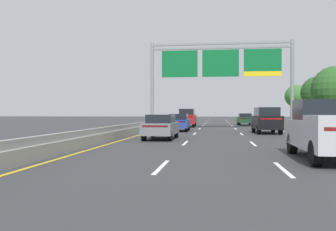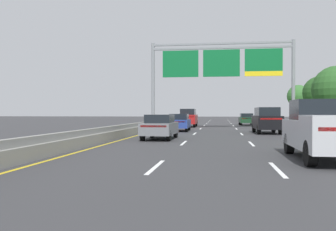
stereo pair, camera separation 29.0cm
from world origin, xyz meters
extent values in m
plane|color=#333335|center=(0.00, 35.00, 0.00)|extent=(220.00, 220.00, 0.00)
cube|color=white|center=(-1.85, 10.50, 0.00)|extent=(0.14, 3.00, 0.01)
cube|color=white|center=(-1.85, 19.50, 0.00)|extent=(0.14, 3.00, 0.01)
cube|color=white|center=(-1.85, 28.50, 0.00)|extent=(0.14, 3.00, 0.01)
cube|color=white|center=(-1.85, 37.50, 0.00)|extent=(0.14, 3.00, 0.01)
cube|color=white|center=(-1.85, 46.50, 0.00)|extent=(0.14, 3.00, 0.01)
cube|color=white|center=(-1.85, 55.50, 0.00)|extent=(0.14, 3.00, 0.01)
cube|color=white|center=(-1.85, 64.50, 0.00)|extent=(0.14, 3.00, 0.01)
cube|color=white|center=(-1.85, 73.50, 0.00)|extent=(0.14, 3.00, 0.01)
cube|color=white|center=(-1.85, 82.50, 0.00)|extent=(0.14, 3.00, 0.01)
cube|color=white|center=(1.85, 10.50, 0.00)|extent=(0.14, 3.00, 0.01)
cube|color=white|center=(1.85, 19.50, 0.00)|extent=(0.14, 3.00, 0.01)
cube|color=white|center=(1.85, 28.50, 0.00)|extent=(0.14, 3.00, 0.01)
cube|color=white|center=(1.85, 37.50, 0.00)|extent=(0.14, 3.00, 0.01)
cube|color=white|center=(1.85, 46.50, 0.00)|extent=(0.14, 3.00, 0.01)
cube|color=white|center=(1.85, 55.50, 0.00)|extent=(0.14, 3.00, 0.01)
cube|color=white|center=(1.85, 64.50, 0.00)|extent=(0.14, 3.00, 0.01)
cube|color=white|center=(1.85, 73.50, 0.00)|extent=(0.14, 3.00, 0.01)
cube|color=white|center=(1.85, 82.50, 0.00)|extent=(0.14, 3.00, 0.01)
cube|color=white|center=(5.90, 35.00, 0.00)|extent=(0.16, 106.00, 0.01)
cube|color=gold|center=(-5.90, 35.00, 0.00)|extent=(0.16, 106.00, 0.01)
cube|color=gray|center=(-6.60, 35.00, 0.28)|extent=(0.60, 110.00, 0.55)
cube|color=gray|center=(-6.60, 35.00, 0.70)|extent=(0.25, 110.00, 0.30)
cylinder|color=gray|center=(-7.05, 38.27, 4.61)|extent=(0.36, 0.36, 9.22)
cylinder|color=gray|center=(7.65, 38.27, 4.61)|extent=(0.36, 0.36, 9.22)
cube|color=gray|center=(0.30, 38.27, 9.00)|extent=(14.70, 0.24, 0.20)
cube|color=gray|center=(0.30, 38.27, 8.55)|extent=(14.70, 0.24, 0.20)
cube|color=#0C602D|center=(-4.03, 38.09, 6.90)|extent=(3.83, 0.12, 2.84)
cube|color=#0C602D|center=(0.30, 38.09, 6.90)|extent=(3.83, 0.12, 2.84)
cube|color=#0C602D|center=(4.63, 38.09, 7.15)|extent=(3.83, 0.12, 2.34)
cube|color=yellow|center=(4.63, 38.09, 5.73)|extent=(3.83, 0.12, 0.50)
cube|color=#B2B5BA|center=(3.83, 13.06, 0.92)|extent=(2.03, 5.41, 1.00)
cube|color=black|center=(3.84, 13.91, 1.81)|extent=(1.73, 1.91, 0.78)
cylinder|color=black|center=(2.99, 14.90, 0.42)|extent=(0.30, 0.84, 0.84)
cylinder|color=black|center=(4.69, 14.89, 0.42)|extent=(0.30, 0.84, 0.84)
cylinder|color=black|center=(2.97, 11.23, 0.42)|extent=(0.30, 0.84, 0.84)
cube|color=slate|center=(-3.63, 22.15, 0.69)|extent=(1.88, 4.42, 0.72)
cube|color=black|center=(-3.63, 22.10, 1.31)|extent=(1.60, 2.32, 0.52)
cube|color=#B21414|center=(-3.66, 19.99, 0.91)|extent=(1.53, 0.10, 0.12)
cylinder|color=black|center=(-4.41, 23.66, 0.33)|extent=(0.23, 0.66, 0.66)
cylinder|color=black|center=(-2.81, 23.64, 0.33)|extent=(0.23, 0.66, 0.66)
cylinder|color=black|center=(-4.45, 20.66, 0.33)|extent=(0.23, 0.66, 0.66)
cylinder|color=black|center=(-2.85, 20.64, 0.33)|extent=(0.23, 0.66, 0.66)
cube|color=navy|center=(-3.52, 32.30, 0.69)|extent=(1.86, 4.42, 0.72)
cube|color=black|center=(-3.52, 32.25, 1.31)|extent=(1.58, 2.31, 0.52)
cube|color=#B21414|center=(-3.50, 30.14, 0.91)|extent=(1.53, 0.09, 0.12)
cylinder|color=black|center=(-4.34, 33.79, 0.33)|extent=(0.23, 0.66, 0.66)
cylinder|color=black|center=(-2.74, 33.80, 0.33)|extent=(0.23, 0.66, 0.66)
cylinder|color=black|center=(-4.31, 30.79, 0.33)|extent=(0.23, 0.66, 0.66)
cylinder|color=black|center=(-2.71, 30.81, 0.33)|extent=(0.23, 0.66, 0.66)
cube|color=maroon|center=(-3.52, 42.04, 0.91)|extent=(1.91, 4.70, 1.05)
cube|color=black|center=(-3.52, 41.89, 1.77)|extent=(1.64, 3.00, 0.68)
cube|color=#B21414|center=(-3.53, 39.73, 1.22)|extent=(1.60, 0.08, 0.12)
cylinder|color=black|center=(-4.34, 43.64, 0.38)|extent=(0.26, 0.76, 0.76)
cylinder|color=black|center=(-2.70, 43.64, 0.38)|extent=(0.26, 0.76, 0.76)
cylinder|color=black|center=(-4.35, 40.45, 0.38)|extent=(0.26, 0.76, 0.76)
cylinder|color=black|center=(-2.71, 40.44, 0.38)|extent=(0.26, 0.76, 0.76)
cube|color=black|center=(3.92, 29.78, 0.91)|extent=(2.01, 4.75, 1.05)
cube|color=black|center=(3.92, 29.63, 1.77)|extent=(1.71, 3.04, 0.68)
cube|color=#B21414|center=(3.98, 27.47, 1.22)|extent=(1.60, 0.12, 0.12)
cylinder|color=black|center=(3.06, 31.36, 0.38)|extent=(0.28, 0.77, 0.76)
cylinder|color=black|center=(4.70, 31.40, 0.38)|extent=(0.28, 0.77, 0.76)
cylinder|color=black|center=(3.14, 28.17, 0.38)|extent=(0.28, 0.77, 0.76)
cylinder|color=black|center=(4.78, 28.21, 0.38)|extent=(0.28, 0.77, 0.76)
cube|color=#193D23|center=(3.67, 49.10, 0.69)|extent=(1.87, 4.42, 0.72)
cube|color=black|center=(3.67, 49.05, 1.31)|extent=(1.59, 2.32, 0.52)
cube|color=#B21414|center=(3.70, 46.94, 0.91)|extent=(1.53, 0.10, 0.12)
cylinder|color=black|center=(2.85, 50.59, 0.33)|extent=(0.23, 0.66, 0.66)
cylinder|color=black|center=(4.45, 50.60, 0.33)|extent=(0.23, 0.66, 0.66)
cylinder|color=black|center=(2.89, 47.59, 0.33)|extent=(0.23, 0.66, 0.66)
cylinder|color=black|center=(4.49, 47.61, 0.33)|extent=(0.23, 0.66, 0.66)
cylinder|color=#4C3823|center=(10.30, 33.08, 1.03)|extent=(0.36, 0.36, 2.06)
sphere|color=#285623|center=(10.30, 33.08, 3.73)|extent=(4.16, 4.16, 4.16)
cylinder|color=#4C3823|center=(13.43, 50.57, 1.28)|extent=(0.36, 0.36, 2.56)
sphere|color=#234C1E|center=(13.43, 50.57, 4.34)|extent=(4.45, 4.45, 4.45)
cylinder|color=#4C3823|center=(14.07, 66.99, 1.50)|extent=(0.36, 0.36, 3.01)
sphere|color=#33662D|center=(14.07, 66.99, 4.61)|extent=(4.00, 4.00, 4.00)
camera|label=1|loc=(-0.14, -0.79, 1.71)|focal=38.99mm
camera|label=2|loc=(0.14, -0.75, 1.71)|focal=38.99mm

